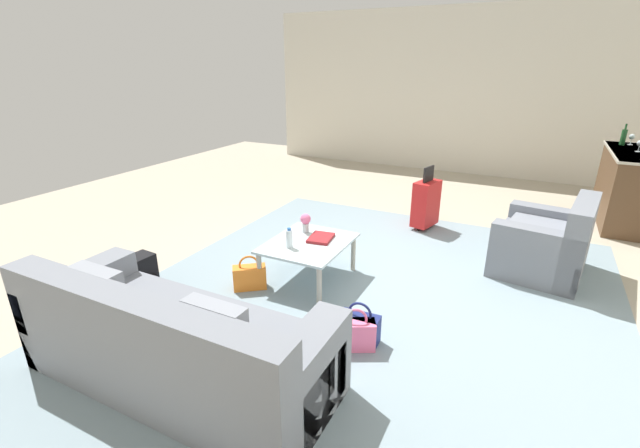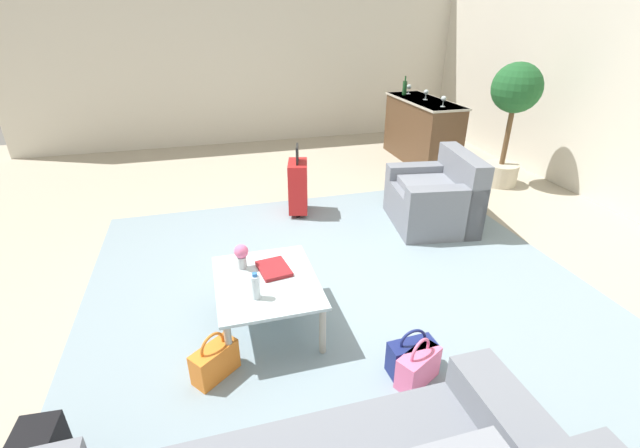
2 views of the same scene
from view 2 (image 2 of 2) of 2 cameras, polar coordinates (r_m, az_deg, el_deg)
name	(u,v)px [view 2 (image 2 of 2)]	position (r m, az deg, el deg)	size (l,w,h in m)	color
ground_plane	(317,287)	(3.90, -0.44, -8.39)	(12.00, 12.00, 0.00)	#A89E89
wall_left	(242,55)	(8.22, -10.39, 21.30)	(0.12, 8.00, 3.10)	beige
area_rug	(361,325)	(3.49, 5.47, -13.22)	(5.20, 4.40, 0.01)	gray
armchair	(437,200)	(5.08, 15.30, 3.10)	(1.09, 0.98, 0.84)	slate
coffee_table	(267,286)	(3.28, -7.14, -8.21)	(0.91, 0.75, 0.42)	silver
water_bottle	(256,287)	(3.03, -8.58, -8.25)	(0.06, 0.06, 0.20)	silver
coffee_table_book	(274,269)	(3.36, -6.18, -5.94)	(0.29, 0.22, 0.03)	maroon
flower_vase	(241,254)	(3.37, -10.43, -4.00)	(0.11, 0.11, 0.21)	#B2B7BC
bar_console	(421,130)	(7.28, 13.38, 12.09)	(1.66, 0.61, 0.99)	#513823
wine_glass_leftmost	(409,87)	(7.66, 11.77, 17.43)	(0.08, 0.08, 0.15)	silver
wine_glass_left_of_centre	(426,93)	(7.17, 13.96, 16.64)	(0.08, 0.08, 0.15)	silver
wine_glass_right_of_centre	(444,99)	(6.68, 16.15, 15.71)	(0.08, 0.08, 0.15)	silver
wine_bottle_green	(405,88)	(7.55, 11.23, 17.42)	(0.07, 0.07, 0.30)	#194C23
suitcase_red	(298,186)	(5.15, -2.95, 5.13)	(0.44, 0.31, 0.85)	red
handbag_navy	(411,356)	(3.10, 12.08, -16.85)	(0.15, 0.33, 0.36)	navy
handbag_orange	(215,361)	(3.08, -13.84, -17.32)	(0.31, 0.34, 0.36)	orange
handbag_pink	(418,367)	(3.04, 12.96, -18.07)	(0.27, 0.35, 0.36)	pink
potted_ficus	(513,107)	(6.44, 24.34, 14.04)	(0.65, 0.65, 1.66)	#BCB299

